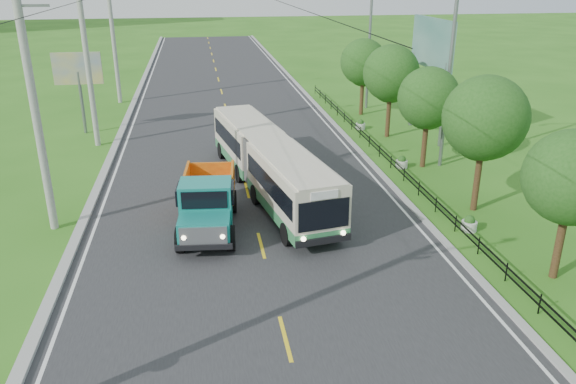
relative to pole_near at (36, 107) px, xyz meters
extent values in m
plane|color=#2E6A19|center=(8.26, -9.00, -5.09)|extent=(240.00, 240.00, 0.00)
cube|color=#28282B|center=(8.26, 11.00, -5.08)|extent=(14.00, 120.00, 0.02)
cube|color=#9E9E99|center=(1.06, 11.00, -5.02)|extent=(0.40, 120.00, 0.15)
cube|color=#9E9E99|center=(15.41, 11.00, -5.04)|extent=(0.30, 120.00, 0.10)
cube|color=silver|center=(1.61, 11.00, -5.07)|extent=(0.12, 120.00, 0.00)
cube|color=silver|center=(14.91, 11.00, -5.07)|extent=(0.12, 120.00, 0.00)
cube|color=yellow|center=(8.26, -9.00, -5.07)|extent=(0.12, 2.20, 0.00)
cube|color=black|center=(16.26, 5.00, -4.79)|extent=(0.04, 40.00, 0.60)
cylinder|color=gray|center=(-0.04, 0.00, -0.09)|extent=(0.32, 0.32, 10.00)
cube|color=slate|center=(0.46, 0.00, 3.71)|extent=(1.20, 0.10, 0.10)
cylinder|color=gray|center=(-0.04, 12.00, -0.09)|extent=(0.32, 0.32, 10.00)
cylinder|color=gray|center=(-0.04, 24.00, -0.09)|extent=(0.32, 0.32, 10.00)
cylinder|color=#382314|center=(18.06, -7.00, -3.61)|extent=(0.28, 0.28, 2.97)
sphere|color=#1F4D16|center=(18.06, -7.00, -1.38)|extent=(3.18, 3.18, 3.18)
sphere|color=#1F4D16|center=(18.26, -6.50, -2.02)|extent=(2.33, 2.33, 2.33)
cylinder|color=#382314|center=(18.06, -1.00, -3.41)|extent=(0.28, 0.28, 3.36)
sphere|color=#1F4D16|center=(18.06, -1.00, -0.89)|extent=(3.60, 3.60, 3.60)
sphere|color=#1F4D16|center=(18.26, -0.50, -1.61)|extent=(2.64, 2.64, 2.64)
cylinder|color=#382314|center=(18.06, 5.00, -3.58)|extent=(0.28, 0.28, 3.02)
sphere|color=#1F4D16|center=(18.06, 5.00, -1.31)|extent=(3.24, 3.24, 3.24)
sphere|color=#1F4D16|center=(18.26, 5.50, -1.96)|extent=(2.38, 2.38, 2.38)
cylinder|color=#382314|center=(18.06, 11.00, -3.47)|extent=(0.28, 0.28, 3.25)
sphere|color=#1F4D16|center=(18.06, 11.00, -1.03)|extent=(3.48, 3.48, 3.48)
sphere|color=#1F4D16|center=(18.26, 11.50, -1.73)|extent=(2.55, 2.55, 2.55)
cylinder|color=#382314|center=(18.06, 17.00, -3.55)|extent=(0.28, 0.28, 3.08)
sphere|color=#1F4D16|center=(18.06, 17.00, -1.24)|extent=(3.30, 3.30, 3.30)
sphere|color=#1F4D16|center=(18.26, 17.50, -1.90)|extent=(2.42, 2.42, 2.42)
cylinder|color=slate|center=(19.06, 5.00, -0.59)|extent=(0.20, 0.20, 9.00)
cylinder|color=slate|center=(19.06, 19.00, -0.59)|extent=(0.20, 0.20, 9.00)
cylinder|color=silver|center=(16.86, -3.00, -4.89)|extent=(0.64, 0.64, 0.40)
sphere|color=#1F4D16|center=(16.86, -3.00, -4.64)|extent=(0.44, 0.44, 0.44)
cylinder|color=silver|center=(16.86, 5.00, -4.89)|extent=(0.64, 0.64, 0.40)
sphere|color=#1F4D16|center=(16.86, 5.00, -4.64)|extent=(0.44, 0.44, 0.44)
cylinder|color=silver|center=(16.86, 13.00, -4.89)|extent=(0.64, 0.64, 0.40)
sphere|color=#1F4D16|center=(16.86, 13.00, -4.64)|extent=(0.44, 0.44, 0.44)
cylinder|color=slate|center=(-1.24, 15.00, -3.09)|extent=(0.20, 0.20, 4.00)
cube|color=yellow|center=(-1.24, 15.00, -0.89)|extent=(3.00, 0.15, 2.00)
cylinder|color=slate|center=(20.56, 8.50, -2.59)|extent=(0.24, 0.24, 5.00)
cylinder|color=slate|center=(20.56, 13.50, -2.59)|extent=(0.24, 0.24, 5.00)
cube|color=#144C47|center=(20.56, 11.00, 0.71)|extent=(0.20, 6.00, 3.00)
cube|color=#317B47|center=(9.90, -0.85, -4.39)|extent=(3.32, 6.93, 0.49)
cube|color=beige|center=(9.90, -0.85, -3.29)|extent=(3.32, 6.93, 1.71)
cube|color=black|center=(9.90, -0.85, -3.28)|extent=(3.26, 6.41, 0.84)
cube|color=#317B47|center=(8.65, 6.36, -4.39)|extent=(3.24, 6.49, 0.49)
cube|color=beige|center=(8.65, 6.36, -3.29)|extent=(3.24, 6.49, 1.71)
cube|color=black|center=(8.65, 6.36, -3.28)|extent=(3.19, 5.98, 0.84)
cube|color=#4C4C4C|center=(9.25, 2.86, -3.53)|extent=(2.20, 1.23, 2.11)
cube|color=black|center=(10.47, -4.15, -3.44)|extent=(1.97, 0.39, 1.15)
cylinder|color=black|center=(9.26, -3.08, -4.63)|extent=(0.44, 0.96, 0.92)
cylinder|color=black|center=(11.24, -2.73, -4.63)|extent=(0.44, 0.96, 0.92)
cylinder|color=black|center=(8.52, 1.21, -4.63)|extent=(0.44, 0.96, 0.92)
cylinder|color=black|center=(10.50, 1.55, -4.63)|extent=(0.44, 0.96, 0.92)
cylinder|color=black|center=(8.01, 4.18, -4.63)|extent=(0.44, 0.96, 0.92)
cylinder|color=black|center=(9.98, 4.52, -4.63)|extent=(0.44, 0.96, 0.92)
cylinder|color=black|center=(7.32, 8.20, -4.63)|extent=(0.44, 0.96, 0.92)
cylinder|color=black|center=(9.29, 8.54, -4.63)|extent=(0.44, 0.96, 0.92)
cube|color=#15837A|center=(6.12, -3.26, -4.09)|extent=(2.02, 1.44, 0.91)
cube|color=#15837A|center=(6.24, -1.90, -3.64)|extent=(2.12, 1.63, 1.82)
cube|color=black|center=(6.24, -1.90, -3.18)|extent=(2.30, 1.38, 0.64)
cube|color=black|center=(6.31, -1.17, -4.50)|extent=(1.40, 5.52, 0.23)
cube|color=orange|center=(6.45, 0.37, -3.59)|extent=(2.33, 2.91, 1.18)
cylinder|color=black|center=(5.18, -2.99, -4.59)|extent=(0.41, 1.03, 1.00)
cylinder|color=black|center=(7.09, -3.16, -4.59)|extent=(0.41, 1.03, 1.00)
cylinder|color=black|center=(5.51, 0.64, -4.59)|extent=(0.41, 1.03, 1.00)
cylinder|color=black|center=(7.41, 0.46, -4.59)|extent=(0.41, 1.03, 1.00)
camera|label=1|loc=(6.16, -22.43, 4.91)|focal=35.00mm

